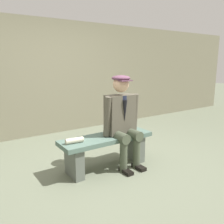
% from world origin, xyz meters
% --- Properties ---
extents(ground_plane, '(30.00, 30.00, 0.00)m').
position_xyz_m(ground_plane, '(0.00, 0.00, 0.00)').
color(ground_plane, '#656B57').
extents(bench, '(1.40, 0.44, 0.48)m').
position_xyz_m(bench, '(0.00, 0.00, 0.33)').
color(bench, '#516A5F').
rests_on(bench, ground).
extents(seated_man, '(0.61, 0.56, 1.36)m').
position_xyz_m(seated_man, '(-0.24, 0.06, 0.76)').
color(seated_man, '#524C3F').
rests_on(seated_man, ground).
extents(rolled_magazine, '(0.25, 0.10, 0.07)m').
position_xyz_m(rolled_magazine, '(0.52, 0.01, 0.52)').
color(rolled_magazine, beige).
rests_on(rolled_magazine, bench).
extents(stadium_wall, '(12.00, 0.24, 2.43)m').
position_xyz_m(stadium_wall, '(0.00, -2.25, 1.21)').
color(stadium_wall, '#78735C').
rests_on(stadium_wall, ground).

